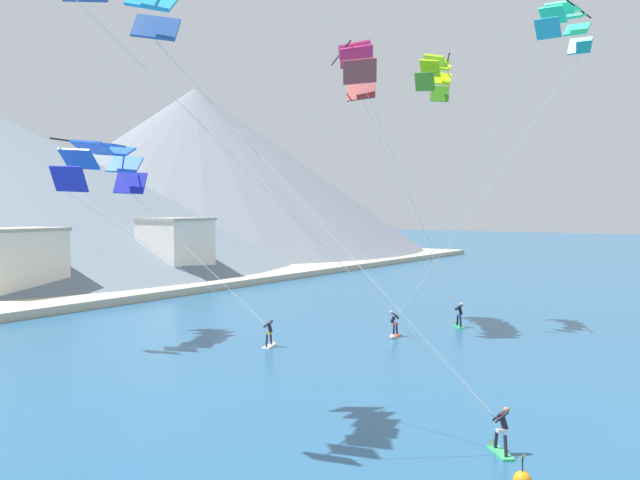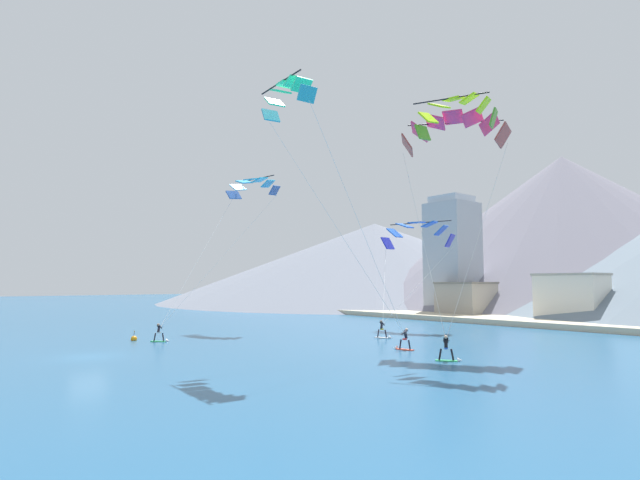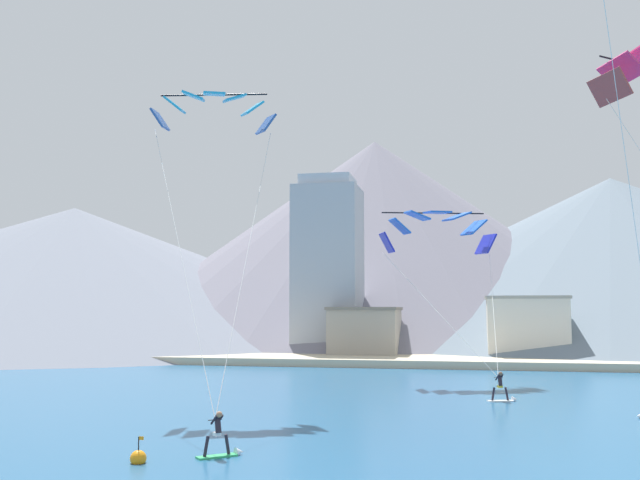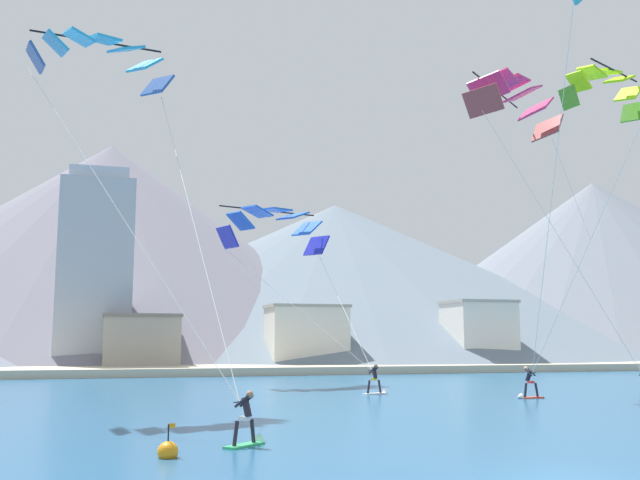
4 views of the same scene
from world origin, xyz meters
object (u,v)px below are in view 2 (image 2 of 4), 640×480
Objects in this scene: kitesurfer_mid_center at (403,343)px; parafoil_kite_far_left at (453,128)px; kitesurfer_far_left at (449,353)px; parafoil_kite_mid_center at (289,96)px; kitesurfer_near_lead at (384,333)px; parafoil_kite_distant_high_outer at (455,111)px; parafoil_kite_near_trail at (252,186)px; race_marker_buoy at (134,339)px; parafoil_kite_near_lead at (417,231)px; kitesurfer_near_trail at (161,336)px.

kitesurfer_mid_center is 0.10× the size of parafoil_kite_far_left.
kitesurfer_far_left is 20.77m from parafoil_kite_mid_center.
parafoil_kite_mid_center is (-6.69, -8.58, 17.70)m from kitesurfer_far_left.
kitesurfer_near_lead is 21.81m from parafoil_kite_distant_high_outer.
parafoil_kite_near_trail is at bearing -161.23° from kitesurfer_near_lead.
kitesurfer_mid_center is 0.98× the size of kitesurfer_far_left.
parafoil_kite_near_trail reaches higher than race_marker_buoy.
kitesurfer_far_left is 0.11× the size of parafoil_kite_near_trail.
parafoil_kite_mid_center is at bearing -127.93° from kitesurfer_far_left.
parafoil_kite_near_lead is at bearing 137.25° from parafoil_kite_distant_high_outer.
parafoil_kite_near_lead is at bearing 126.00° from kitesurfer_mid_center.
kitesurfer_near_trail is at bearing -172.35° from parafoil_kite_mid_center.
parafoil_kite_far_left is at bearing -4.84° from kitesurfer_near_lead.
parafoil_kite_distant_high_outer reaches higher than kitesurfer_far_left.
kitesurfer_near_trail is 30.33m from parafoil_kite_near_lead.
kitesurfer_mid_center is 24.39m from race_marker_buoy.
race_marker_buoy is at bearing -139.89° from parafoil_kite_far_left.
kitesurfer_near_trail is 21.46m from kitesurfer_mid_center.
kitesurfer_near_lead is 1.00× the size of kitesurfer_mid_center.
kitesurfer_near_trail is 0.09× the size of parafoil_kite_far_left.
parafoil_kite_far_left is (3.03, 14.72, -0.13)m from parafoil_kite_mid_center.
parafoil_kite_distant_high_outer reaches higher than kitesurfer_near_lead.
parafoil_kite_far_left is at bearing -39.37° from parafoil_kite_near_lead.
parafoil_kite_near_trail is at bearing 154.81° from parafoil_kite_mid_center.
kitesurfer_far_left is 0.10× the size of parafoil_kite_mid_center.
kitesurfer_mid_center is at bearing -119.03° from parafoil_kite_far_left.
kitesurfer_near_trail is 24.33m from parafoil_kite_mid_center.
parafoil_kite_far_left is (13.03, -10.69, 6.91)m from parafoil_kite_near_lead.
race_marker_buoy is (-2.47, -1.58, -0.33)m from kitesurfer_near_trail.
parafoil_kite_distant_high_outer is at bearing 29.03° from race_marker_buoy.
parafoil_kite_near_trail reaches higher than kitesurfer_far_left.
parafoil_kite_mid_center is 17.49× the size of race_marker_buoy.
kitesurfer_mid_center is at bearing 176.49° from parafoil_kite_distant_high_outer.
kitesurfer_near_trail is 0.96× the size of kitesurfer_mid_center.
kitesurfer_far_left is at bearing 25.77° from race_marker_buoy.
parafoil_kite_near_lead is 0.68× the size of parafoil_kite_far_left.
kitesurfer_far_left is at bearing -59.22° from parafoil_kite_far_left.
kitesurfer_far_left is 32.52m from parafoil_kite_near_trail.
parafoil_kite_near_lead is (-10.75, 14.80, 10.69)m from kitesurfer_mid_center.
parafoil_kite_far_left is at bearing 40.97° from kitesurfer_near_trail.
kitesurfer_far_left reaches higher than kitesurfer_mid_center.
parafoil_kite_near_lead is at bearing 134.76° from kitesurfer_far_left.
kitesurfer_near_lead is 0.10× the size of parafoil_kite_mid_center.
parafoil_kite_mid_center is at bearing -68.87° from kitesurfer_near_lead.
parafoil_kite_near_lead reaches higher than kitesurfer_far_left.
kitesurfer_near_lead reaches higher than race_marker_buoy.
kitesurfer_far_left is at bearing -45.24° from parafoil_kite_near_lead.
parafoil_kite_mid_center is (21.62, -10.17, 1.77)m from parafoil_kite_near_trail.
parafoil_kite_mid_center is 0.99× the size of parafoil_kite_far_left.
kitesurfer_mid_center is 21.18m from parafoil_kite_near_lead.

